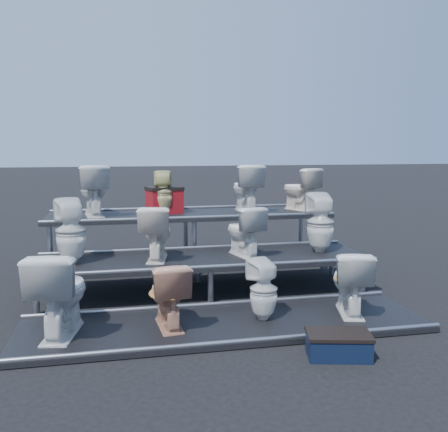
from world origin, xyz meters
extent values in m
plane|color=black|center=(0.00, 0.00, 0.00)|extent=(80.00, 80.00, 0.00)
cube|color=black|center=(0.00, -1.30, 0.03)|extent=(4.20, 1.20, 0.06)
cube|color=black|center=(0.00, 0.00, 0.23)|extent=(4.20, 1.20, 0.46)
cube|color=black|center=(0.00, 1.30, 0.43)|extent=(4.20, 1.20, 0.86)
imported|color=silver|center=(-1.63, -1.30, 0.48)|extent=(0.60, 0.89, 0.84)
imported|color=tan|center=(-0.59, -1.30, 0.40)|extent=(0.43, 0.69, 0.68)
imported|color=silver|center=(0.41, -1.30, 0.38)|extent=(0.36, 0.37, 0.65)
imported|color=silver|center=(1.39, -1.30, 0.41)|extent=(0.56, 0.77, 0.71)
imported|color=silver|center=(-1.62, 0.00, 0.86)|extent=(0.44, 0.45, 0.79)
imported|color=white|center=(-0.60, 0.00, 0.80)|extent=(0.50, 0.74, 0.69)
imported|color=silver|center=(0.53, 0.00, 0.79)|extent=(0.51, 0.71, 0.65)
imported|color=silver|center=(1.58, 0.00, 0.86)|extent=(0.39, 0.39, 0.80)
imported|color=silver|center=(-1.41, 1.30, 1.23)|extent=(0.52, 0.78, 0.75)
imported|color=#CFC881|center=(-0.40, 1.30, 1.18)|extent=(0.32, 0.32, 0.65)
imported|color=silver|center=(0.89, 1.30, 1.23)|extent=(0.43, 0.73, 0.73)
imported|color=white|center=(1.77, 1.30, 1.20)|extent=(0.60, 0.75, 0.67)
cube|color=maroon|center=(-0.37, 1.42, 1.04)|extent=(0.57, 0.49, 0.35)
cube|color=black|center=(0.84, -2.22, 0.10)|extent=(0.61, 0.44, 0.20)
camera|label=1|loc=(-1.03, -6.17, 1.88)|focal=40.00mm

